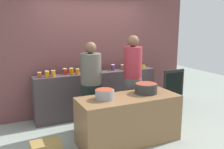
{
  "coord_description": "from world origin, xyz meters",
  "views": [
    {
      "loc": [
        -1.91,
        -3.72,
        1.98
      ],
      "look_at": [
        0.0,
        0.35,
        1.05
      ],
      "focal_mm": 39.42,
      "sensor_mm": 36.0,
      "label": 1
    }
  ],
  "objects": [
    {
      "name": "preserve_jar_7",
      "position": [
        -0.11,
        1.11,
        1.02
      ],
      "size": [
        0.08,
        0.08,
        0.12
      ],
      "color": "#3D1256",
      "rests_on": "display_shelf"
    },
    {
      "name": "preserve_jar_6",
      "position": [
        -0.32,
        1.09,
        1.03
      ],
      "size": [
        0.07,
        0.07,
        0.14
      ],
      "color": "#954425",
      "rests_on": "display_shelf"
    },
    {
      "name": "cooking_pot_center",
      "position": [
        0.37,
        -0.24,
        0.88
      ],
      "size": [
        0.39,
        0.39,
        0.17
      ],
      "color": "#2D2D2D",
      "rests_on": "prep_table"
    },
    {
      "name": "preserve_jar_1",
      "position": [
        -1.07,
        1.03,
        1.03
      ],
      "size": [
        0.08,
        0.08,
        0.13
      ],
      "color": "#CF7306",
      "rests_on": "display_shelf"
    },
    {
      "name": "preserve_jar_4",
      "position": [
        -0.56,
        1.12,
        1.03
      ],
      "size": [
        0.09,
        0.09,
        0.13
      ],
      "color": "#D86607",
      "rests_on": "display_shelf"
    },
    {
      "name": "preserve_jar_5",
      "position": [
        -0.46,
        1.03,
        1.02
      ],
      "size": [
        0.08,
        0.08,
        0.12
      ],
      "color": "orange",
      "rests_on": "display_shelf"
    },
    {
      "name": "preserve_jar_9",
      "position": [
        0.39,
        1.14,
        1.03
      ],
      "size": [
        0.09,
        0.09,
        0.13
      ],
      "color": "#56255E",
      "rests_on": "display_shelf"
    },
    {
      "name": "preserve_jar_10",
      "position": [
        0.62,
        1.14,
        1.02
      ],
      "size": [
        0.08,
        0.08,
        0.11
      ],
      "color": "brown",
      "rests_on": "display_shelf"
    },
    {
      "name": "preserve_jar_11",
      "position": [
        0.74,
        1.11,
        1.03
      ],
      "size": [
        0.09,
        0.09,
        0.14
      ],
      "color": "#511943",
      "rests_on": "display_shelf"
    },
    {
      "name": "preserve_jar_2",
      "position": [
        -0.95,
        1.03,
        1.03
      ],
      "size": [
        0.08,
        0.08,
        0.13
      ],
      "color": "orange",
      "rests_on": "display_shelf"
    },
    {
      "name": "ground",
      "position": [
        0.0,
        0.0,
        0.0
      ],
      "size": [
        12.0,
        12.0,
        0.0
      ],
      "primitive_type": "plane",
      "color": "gray"
    },
    {
      "name": "cook_with_tongs",
      "position": [
        -0.4,
        0.39,
        0.75
      ],
      "size": [
        0.39,
        0.39,
        1.67
      ],
      "color": "black",
      "rests_on": "ground"
    },
    {
      "name": "display_shelf",
      "position": [
        0.0,
        1.1,
        0.48
      ],
      "size": [
        2.7,
        0.36,
        0.96
      ],
      "primitive_type": "cube",
      "color": "#413639",
      "rests_on": "ground"
    },
    {
      "name": "storefront_wall",
      "position": [
        0.0,
        1.45,
        1.5
      ],
      "size": [
        4.8,
        0.12,
        3.0
      ],
      "primitive_type": "cube",
      "color": "brown",
      "rests_on": "ground"
    },
    {
      "name": "preserve_jar_8",
      "position": [
        0.07,
        1.17,
        1.03
      ],
      "size": [
        0.08,
        0.08,
        0.14
      ],
      "color": "gold",
      "rests_on": "display_shelf"
    },
    {
      "name": "preserve_jar_3",
      "position": [
        -0.69,
        1.15,
        1.03
      ],
      "size": [
        0.08,
        0.08,
        0.12
      ],
      "color": "red",
      "rests_on": "display_shelf"
    },
    {
      "name": "preserve_jar_13",
      "position": [
        1.19,
        1.13,
        1.01
      ],
      "size": [
        0.08,
        0.08,
        0.1
      ],
      "color": "yellow",
      "rests_on": "display_shelf"
    },
    {
      "name": "cook_in_cap",
      "position": [
        0.4,
        0.28,
        0.81
      ],
      "size": [
        0.36,
        0.36,
        1.77
      ],
      "color": "#515350",
      "rests_on": "ground"
    },
    {
      "name": "cooking_pot_left",
      "position": [
        -0.41,
        -0.26,
        0.88
      ],
      "size": [
        0.3,
        0.3,
        0.16
      ],
      "color": "gray",
      "rests_on": "prep_table"
    },
    {
      "name": "prep_table",
      "position": [
        0.0,
        -0.3,
        0.4
      ],
      "size": [
        1.7,
        0.7,
        0.8
      ],
      "primitive_type": "cube",
      "color": "brown",
      "rests_on": "ground"
    },
    {
      "name": "preserve_jar_0",
      "position": [
        -1.21,
        1.08,
        1.01
      ],
      "size": [
        0.08,
        0.08,
        0.1
      ],
      "color": "#AD3926",
      "rests_on": "display_shelf"
    },
    {
      "name": "chalkboard_sign",
      "position": [
        1.66,
        0.59,
        0.49
      ],
      "size": [
        0.54,
        0.05,
        0.97
      ],
      "color": "black",
      "rests_on": "ground"
    },
    {
      "name": "preserve_jar_12",
      "position": [
        1.01,
        1.11,
        1.03
      ],
      "size": [
        0.09,
        0.09,
        0.14
      ],
      "color": "gold",
      "rests_on": "display_shelf"
    }
  ]
}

